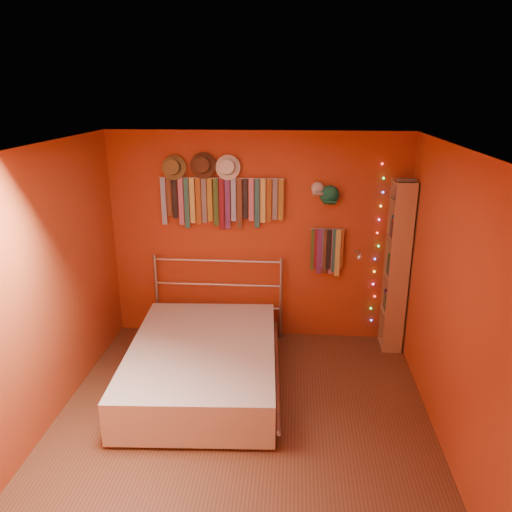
% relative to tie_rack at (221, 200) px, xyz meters
% --- Properties ---
extents(ground, '(3.50, 3.50, 0.00)m').
position_rel_tie_rack_xyz_m(ground, '(0.41, -1.68, -1.72)').
color(ground, '#58301E').
rests_on(ground, ground).
extents(back_wall, '(3.50, 0.02, 2.50)m').
position_rel_tie_rack_xyz_m(back_wall, '(0.41, 0.07, -0.47)').
color(back_wall, '#9E3919').
rests_on(back_wall, ground).
extents(right_wall, '(0.02, 3.50, 2.50)m').
position_rel_tie_rack_xyz_m(right_wall, '(2.16, -1.68, -0.47)').
color(right_wall, '#9E3919').
rests_on(right_wall, ground).
extents(left_wall, '(0.02, 3.50, 2.50)m').
position_rel_tie_rack_xyz_m(left_wall, '(-1.34, -1.68, -0.47)').
color(left_wall, '#9E3919').
rests_on(left_wall, ground).
extents(ceiling, '(3.50, 3.50, 0.02)m').
position_rel_tie_rack_xyz_m(ceiling, '(0.41, -1.68, 0.78)').
color(ceiling, white).
rests_on(ceiling, back_wall).
extents(tie_rack, '(1.45, 0.03, 0.61)m').
position_rel_tie_rack_xyz_m(tie_rack, '(0.00, 0.00, 0.00)').
color(tie_rack, '#AFAFB4').
rests_on(tie_rack, back_wall).
extents(small_tie_rack, '(0.40, 0.03, 0.58)m').
position_rel_tie_rack_xyz_m(small_tie_rack, '(1.24, 0.00, -0.57)').
color(small_tie_rack, '#AFAFB4').
rests_on(small_tie_rack, back_wall).
extents(fedora_olive, '(0.28, 0.15, 0.28)m').
position_rel_tie_rack_xyz_m(fedora_olive, '(-0.53, -0.03, 0.38)').
color(fedora_olive, olive).
rests_on(fedora_olive, back_wall).
extents(fedora_brown, '(0.30, 0.16, 0.29)m').
position_rel_tie_rack_xyz_m(fedora_brown, '(-0.20, -0.03, 0.40)').
color(fedora_brown, '#4E2E1C').
rests_on(fedora_brown, back_wall).
extents(fedora_white, '(0.28, 0.15, 0.28)m').
position_rel_tie_rack_xyz_m(fedora_white, '(0.09, -0.03, 0.38)').
color(fedora_white, white).
rests_on(fedora_white, back_wall).
extents(cap_white, '(0.16, 0.20, 0.16)m').
position_rel_tie_rack_xyz_m(cap_white, '(1.10, 0.01, 0.15)').
color(cap_white, silver).
rests_on(cap_white, back_wall).
extents(cap_green, '(0.20, 0.25, 0.20)m').
position_rel_tie_rack_xyz_m(cap_green, '(1.24, 0.01, 0.07)').
color(cap_green, '#186C4D').
rests_on(cap_green, back_wall).
extents(fairy_lights, '(0.06, 0.02, 1.93)m').
position_rel_tie_rack_xyz_m(fairy_lights, '(1.82, 0.03, -0.52)').
color(fairy_lights, '#FF3333').
rests_on(fairy_lights, back_wall).
extents(reading_lamp, '(0.08, 0.32, 0.09)m').
position_rel_tie_rack_xyz_m(reading_lamp, '(1.59, -0.18, -0.58)').
color(reading_lamp, '#AFAFB4').
rests_on(reading_lamp, back_wall).
extents(bookshelf, '(0.25, 0.34, 2.00)m').
position_rel_tie_rack_xyz_m(bookshelf, '(2.07, -0.15, -0.70)').
color(bookshelf, '#AC704D').
rests_on(bookshelf, ground).
extents(bed, '(1.68, 2.19, 1.04)m').
position_rel_tie_rack_xyz_m(bed, '(-0.06, -1.12, -1.48)').
color(bed, '#AFAFB4').
rests_on(bed, ground).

